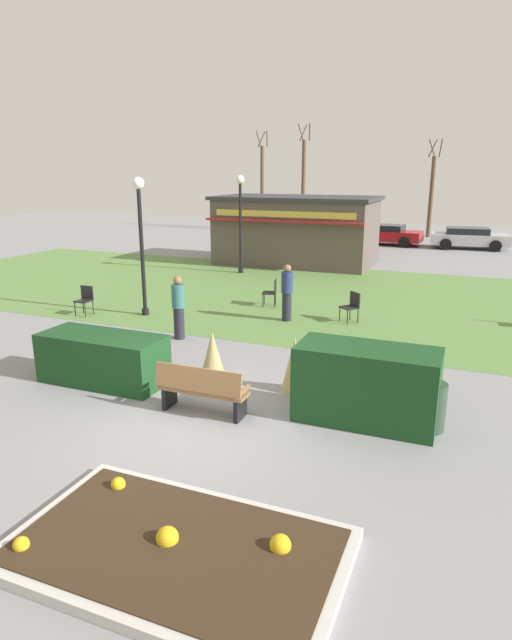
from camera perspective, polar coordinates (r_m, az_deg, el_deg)
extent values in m
plane|color=gray|center=(9.74, -6.63, -10.84)|extent=(80.00, 80.00, 0.00)
cube|color=#5B8442|center=(19.19, 8.82, 2.38)|extent=(36.00, 12.00, 0.01)
cube|color=beige|center=(6.82, -8.49, -23.12)|extent=(3.87, 2.31, 0.14)
cube|color=#382819|center=(6.77, -8.51, -22.66)|extent=(3.63, 2.07, 0.04)
sphere|color=gold|center=(7.87, -14.44, -16.56)|extent=(0.20, 0.20, 0.20)
sphere|color=gold|center=(7.17, -23.69, -21.03)|extent=(0.19, 0.19, 0.19)
sphere|color=gold|center=(6.65, 2.60, -22.80)|extent=(0.25, 0.25, 0.25)
sphere|color=gold|center=(6.82, -9.40, -21.88)|extent=(0.27, 0.27, 0.27)
cube|color=olive|center=(9.94, -5.59, -7.39)|extent=(1.70, 0.49, 0.06)
cube|color=olive|center=(9.66, -6.23, -6.32)|extent=(1.70, 0.14, 0.44)
cube|color=black|center=(10.37, -9.17, -7.89)|extent=(0.08, 0.44, 0.45)
cube|color=black|center=(9.74, -1.68, -9.26)|extent=(0.08, 0.44, 0.45)
cube|color=olive|center=(10.27, -9.64, -6.04)|extent=(0.06, 0.44, 0.06)
cube|color=olive|center=(9.57, -1.26, -7.47)|extent=(0.06, 0.44, 0.06)
cube|color=#19421E|center=(11.72, -15.96, -3.96)|extent=(2.67, 1.10, 1.04)
cube|color=#19421E|center=(9.70, 11.64, -6.75)|extent=(2.46, 1.10, 1.37)
cone|color=tan|center=(11.75, -4.64, -3.53)|extent=(0.52, 0.52, 0.97)
cone|color=tan|center=(10.83, 4.11, -4.70)|extent=(0.53, 0.53, 1.15)
cylinder|color=black|center=(17.01, -11.67, 0.88)|extent=(0.22, 0.22, 0.20)
cylinder|color=black|center=(16.65, -12.01, 6.90)|extent=(0.12, 0.12, 3.82)
sphere|color=white|center=(16.48, -12.42, 14.02)|extent=(0.36, 0.36, 0.36)
cylinder|color=black|center=(23.66, -1.63, 5.28)|extent=(0.22, 0.22, 0.20)
cylinder|color=black|center=(23.41, -1.66, 9.64)|extent=(0.12, 0.12, 3.82)
sphere|color=white|center=(23.29, -1.70, 14.71)|extent=(0.36, 0.36, 0.36)
cylinder|color=#2D4233|center=(9.77, 18.05, -8.72)|extent=(0.52, 0.52, 0.85)
cube|color=#594C47|center=(26.06, 4.30, 9.32)|extent=(7.24, 3.85, 3.02)
cube|color=#333338|center=(25.94, 4.37, 12.82)|extent=(7.54, 4.15, 0.16)
cube|color=maroon|center=(24.02, 2.73, 10.41)|extent=(7.34, 0.36, 0.08)
cube|color=#D8CC4C|center=(24.14, 2.87, 11.16)|extent=(6.51, 0.04, 0.28)
cube|color=black|center=(15.98, 9.87, 1.32)|extent=(0.62, 0.62, 0.04)
cube|color=black|center=(16.04, 10.47, 2.16)|extent=(0.36, 0.31, 0.44)
cylinder|color=black|center=(16.07, 8.88, 0.62)|extent=(0.03, 0.03, 0.45)
cylinder|color=black|center=(15.77, 9.69, 0.30)|extent=(0.03, 0.03, 0.45)
cylinder|color=black|center=(16.29, 9.96, 0.77)|extent=(0.03, 0.03, 0.45)
cylinder|color=black|center=(16.00, 10.78, 0.46)|extent=(0.03, 0.03, 0.45)
cube|color=black|center=(17.38, -17.86, 1.95)|extent=(0.45, 0.45, 0.04)
cube|color=black|center=(17.49, -17.51, 2.79)|extent=(0.44, 0.05, 0.44)
cylinder|color=black|center=(17.41, -18.68, 1.14)|extent=(0.03, 0.03, 0.45)
cylinder|color=black|center=(17.18, -17.70, 1.03)|extent=(0.03, 0.03, 0.45)
cylinder|color=black|center=(17.70, -17.90, 1.42)|extent=(0.03, 0.03, 0.45)
cylinder|color=black|center=(17.46, -16.93, 1.32)|extent=(0.03, 0.03, 0.45)
cube|color=black|center=(17.66, 1.43, 2.91)|extent=(0.54, 0.54, 0.04)
cube|color=black|center=(17.60, 2.08, 3.59)|extent=(0.15, 0.43, 0.44)
cylinder|color=black|center=(17.92, 0.88, 2.35)|extent=(0.03, 0.03, 0.45)
cylinder|color=black|center=(17.55, 0.74, 2.07)|extent=(0.03, 0.03, 0.45)
cylinder|color=black|center=(17.88, 2.09, 2.32)|extent=(0.03, 0.03, 0.45)
cylinder|color=black|center=(17.51, 1.98, 2.04)|extent=(0.03, 0.03, 0.45)
cylinder|color=#23232D|center=(15.96, 3.29, 1.42)|extent=(0.28, 0.28, 0.85)
cylinder|color=navy|center=(15.80, 3.33, 4.01)|extent=(0.34, 0.34, 0.62)
sphere|color=#8C6647|center=(15.72, 3.35, 5.51)|extent=(0.22, 0.22, 0.22)
cylinder|color=#23232D|center=(14.35, -8.17, -0.34)|extent=(0.28, 0.28, 0.85)
cylinder|color=#336B66|center=(14.17, -8.29, 2.53)|extent=(0.34, 0.34, 0.62)
sphere|color=#8C6647|center=(14.08, -8.35, 4.19)|extent=(0.22, 0.22, 0.22)
cube|color=black|center=(34.92, 5.52, 9.28)|extent=(4.32, 2.11, 0.60)
cube|color=black|center=(34.93, 5.31, 10.00)|extent=(2.42, 1.75, 0.44)
cylinder|color=black|center=(35.36, 8.05, 8.91)|extent=(0.65, 0.27, 0.64)
cylinder|color=black|center=(33.64, 7.02, 8.61)|extent=(0.65, 0.27, 0.64)
cylinder|color=black|center=(36.28, 4.11, 9.18)|extent=(0.65, 0.27, 0.64)
cylinder|color=black|center=(34.60, 2.92, 8.89)|extent=(0.65, 0.27, 0.64)
cube|color=maroon|center=(33.82, 13.65, 8.72)|extent=(4.31, 2.08, 0.60)
cube|color=black|center=(33.81, 13.44, 9.47)|extent=(2.41, 1.74, 0.44)
cylinder|color=black|center=(34.48, 16.10, 8.29)|extent=(0.65, 0.26, 0.64)
cylinder|color=black|center=(32.69, 15.49, 7.97)|extent=(0.65, 0.26, 0.64)
cylinder|color=black|center=(35.04, 11.87, 8.67)|extent=(0.65, 0.26, 0.64)
cylinder|color=black|center=(33.27, 11.05, 8.36)|extent=(0.65, 0.26, 0.64)
cube|color=#B7BABF|center=(33.42, 21.73, 7.99)|extent=(4.35, 2.19, 0.60)
cube|color=black|center=(33.37, 21.54, 8.74)|extent=(2.45, 1.80, 0.44)
cylinder|color=black|center=(34.49, 23.75, 7.59)|extent=(0.66, 0.28, 0.64)
cylinder|color=black|center=(32.68, 24.09, 7.18)|extent=(0.66, 0.28, 0.64)
cylinder|color=black|center=(34.28, 19.40, 7.98)|extent=(0.66, 0.28, 0.64)
cylinder|color=black|center=(32.46, 19.50, 7.59)|extent=(0.66, 0.28, 0.64)
cylinder|color=brown|center=(38.46, 18.11, 12.29)|extent=(0.28, 0.28, 5.26)
cylinder|color=brown|center=(38.53, 19.04, 16.89)|extent=(0.25, 0.58, 1.12)
cylinder|color=brown|center=(38.77, 18.28, 16.94)|extent=(0.54, 0.36, 1.12)
cylinder|color=brown|center=(38.16, 18.21, 16.98)|extent=(0.54, 0.35, 1.12)
cylinder|color=brown|center=(39.67, 5.04, 13.90)|extent=(0.28, 0.28, 6.43)
cylinder|color=brown|center=(39.75, 5.71, 19.24)|extent=(0.25, 0.58, 1.12)
cylinder|color=brown|center=(40.09, 5.06, 19.23)|extent=(0.54, 0.36, 1.12)
cylinder|color=brown|center=(39.51, 4.78, 19.29)|extent=(0.54, 0.35, 1.12)
cylinder|color=brown|center=(41.90, 0.66, 13.83)|extent=(0.28, 0.28, 6.13)
cylinder|color=brown|center=(41.92, 1.18, 18.70)|extent=(0.25, 0.58, 1.12)
cylinder|color=brown|center=(42.29, 0.60, 18.68)|extent=(0.54, 0.36, 1.12)
cylinder|color=brown|center=(41.73, 0.28, 18.72)|extent=(0.54, 0.35, 1.12)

